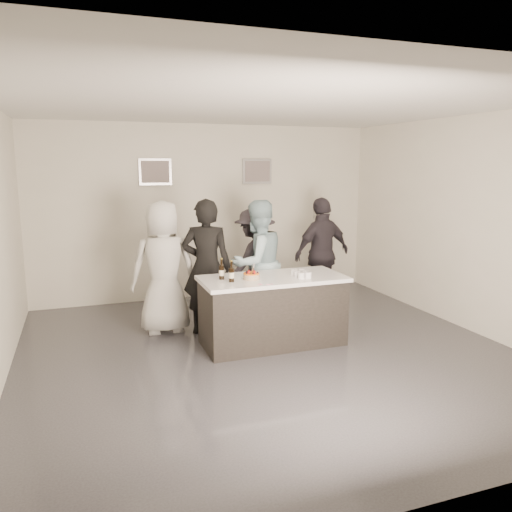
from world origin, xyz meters
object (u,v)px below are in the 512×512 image
(person_main_black, at_px, (207,267))
(person_main_blue, at_px, (257,263))
(bar_counter, at_px, (272,311))
(person_guest_left, at_px, (164,267))
(cake, at_px, (251,276))
(beer_bottle_a, at_px, (222,269))
(beer_bottle_b, at_px, (231,272))
(person_guest_right, at_px, (322,254))
(person_guest_back, at_px, (255,262))

(person_main_black, bearing_deg, person_main_blue, -146.72)
(person_main_black, bearing_deg, bar_counter, 157.52)
(person_guest_left, bearing_deg, person_main_black, 156.94)
(cake, height_order, person_guest_left, person_guest_left)
(beer_bottle_a, distance_m, person_main_black, 0.64)
(beer_bottle_b, bearing_deg, person_main_blue, 54.32)
(person_main_blue, relative_size, person_guest_right, 1.01)
(person_guest_right, bearing_deg, person_main_blue, 5.63)
(bar_counter, bearing_deg, beer_bottle_b, -171.22)
(beer_bottle_b, relative_size, person_main_blue, 0.14)
(beer_bottle_a, relative_size, person_guest_left, 0.14)
(bar_counter, distance_m, person_guest_back, 1.42)
(cake, distance_m, person_guest_left, 1.37)
(bar_counter, height_order, person_main_black, person_main_black)
(beer_bottle_a, bearing_deg, bar_counter, -7.52)
(bar_counter, distance_m, beer_bottle_b, 0.82)
(cake, bearing_deg, person_guest_back, 68.87)
(bar_counter, bearing_deg, person_main_blue, 83.53)
(beer_bottle_a, relative_size, person_guest_right, 0.14)
(bar_counter, distance_m, person_guest_right, 1.93)
(bar_counter, height_order, beer_bottle_b, beer_bottle_b)
(person_main_black, height_order, person_main_blue, person_main_black)
(bar_counter, bearing_deg, person_guest_right, 43.31)
(beer_bottle_a, distance_m, person_guest_back, 1.55)
(beer_bottle_b, distance_m, person_main_blue, 1.17)
(person_guest_back, bearing_deg, beer_bottle_a, 25.14)
(cake, relative_size, person_main_blue, 0.11)
(cake, bearing_deg, person_guest_left, 133.37)
(bar_counter, relative_size, beer_bottle_b, 7.15)
(beer_bottle_a, height_order, person_main_black, person_main_black)
(person_main_blue, height_order, person_guest_right, person_main_blue)
(beer_bottle_b, height_order, person_guest_left, person_guest_left)
(bar_counter, height_order, cake, cake)
(person_guest_left, bearing_deg, beer_bottle_b, 123.31)
(beer_bottle_a, height_order, person_guest_right, person_guest_right)
(bar_counter, bearing_deg, person_main_black, 134.08)
(beer_bottle_a, relative_size, person_guest_back, 0.16)
(person_main_blue, height_order, person_guest_left, person_guest_left)
(beer_bottle_a, height_order, beer_bottle_b, same)
(person_guest_back, bearing_deg, beer_bottle_b, 30.84)
(cake, height_order, person_main_blue, person_main_blue)
(bar_counter, relative_size, beer_bottle_a, 7.15)
(person_main_black, relative_size, person_guest_right, 1.04)
(cake, bearing_deg, beer_bottle_b, -168.53)
(person_guest_left, height_order, person_guest_right, person_guest_left)
(person_main_blue, distance_m, person_guest_left, 1.34)
(person_guest_right, bearing_deg, person_main_black, 2.27)
(person_main_blue, xyz_separation_m, person_guest_left, (-1.34, 0.11, 0.01))
(beer_bottle_a, xyz_separation_m, person_guest_back, (0.89, 1.26, -0.19))
(beer_bottle_b, height_order, person_main_blue, person_main_blue)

